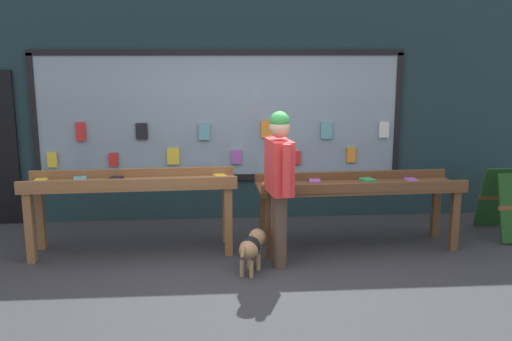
% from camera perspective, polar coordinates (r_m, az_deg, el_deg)
% --- Properties ---
extents(ground_plane, '(40.00, 40.00, 0.00)m').
position_cam_1_polar(ground_plane, '(6.03, -0.35, -11.00)').
color(ground_plane, '#2D2D33').
extents(shopfront_facade, '(8.27, 0.29, 3.63)m').
position_cam_1_polar(shopfront_facade, '(7.96, -1.98, 7.86)').
color(shopfront_facade, '#192D33').
rests_on(shopfront_facade, ground_plane).
extents(display_table_left, '(2.45, 0.71, 0.95)m').
position_cam_1_polar(display_table_left, '(6.80, -12.37, -1.88)').
color(display_table_left, brown).
rests_on(display_table_left, ground_plane).
extents(display_table_right, '(2.45, 0.78, 0.87)m').
position_cam_1_polar(display_table_right, '(6.96, 10.17, -2.01)').
color(display_table_right, brown).
rests_on(display_table_right, ground_plane).
extents(person_browsing, '(0.29, 0.67, 1.72)m').
position_cam_1_polar(person_browsing, '(6.17, 2.33, -0.60)').
color(person_browsing, '#4C382D').
rests_on(person_browsing, ground_plane).
extents(small_dog, '(0.36, 0.56, 0.43)m').
position_cam_1_polar(small_dog, '(6.18, -0.45, -7.56)').
color(small_dog, '#99724C').
rests_on(small_dog, ground_plane).
extents(sandwich_board_sign, '(0.52, 0.80, 0.84)m').
position_cam_1_polar(sandwich_board_sign, '(8.02, 23.84, -2.94)').
color(sandwich_board_sign, '#193F19').
rests_on(sandwich_board_sign, ground_plane).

